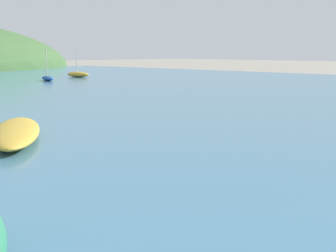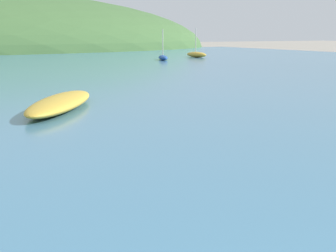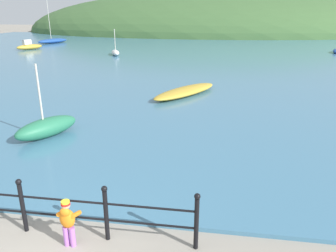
{
  "view_description": "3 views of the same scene",
  "coord_description": "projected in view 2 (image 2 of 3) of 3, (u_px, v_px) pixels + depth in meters",
  "views": [
    {
      "loc": [
        -4.85,
        1.74,
        2.46
      ],
      "look_at": [
        0.46,
        6.82,
        1.27
      ],
      "focal_mm": 50.0,
      "sensor_mm": 36.0,
      "label": 1
    },
    {
      "loc": [
        -2.23,
        -0.26,
        2.33
      ],
      "look_at": [
        0.63,
        5.21,
        1.09
      ],
      "focal_mm": 50.0,
      "sensor_mm": 36.0,
      "label": 2
    },
    {
      "loc": [
        2.92,
        -3.72,
        4.35
      ],
      "look_at": [
        1.41,
        6.12,
        0.83
      ],
      "focal_mm": 35.0,
      "sensor_mm": 36.0,
      "label": 3
    }
  ],
  "objects": [
    {
      "name": "boat_far_right",
      "position": [
        196.0,
        54.0,
        42.27
      ],
      "size": [
        1.2,
        2.71,
        2.59
      ],
      "color": "gold",
      "rests_on": "water"
    },
    {
      "name": "boat_mid_harbor",
      "position": [
        163.0,
        57.0,
        38.15
      ],
      "size": [
        1.42,
        2.67,
        2.47
      ],
      "color": "#1E4793",
      "rests_on": "water"
    },
    {
      "name": "boat_green_fishing",
      "position": [
        61.0,
        103.0,
        13.7
      ],
      "size": [
        3.59,
        4.74,
        0.41
      ],
      "color": "gold",
      "rests_on": "water"
    }
  ]
}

